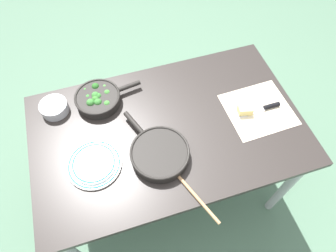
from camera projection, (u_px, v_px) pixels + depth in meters
name	position (u px, v px, depth m)	size (l,w,h in m)	color
ground_plane	(168.00, 185.00, 2.11)	(14.00, 14.00, 0.00)	#51755B
dining_table_red	(168.00, 137.00, 1.54)	(1.33, 0.82, 0.76)	#2D2826
skillet_broccoli	(98.00, 98.00, 1.53)	(0.35, 0.23, 0.07)	black
skillet_eggs	(159.00, 153.00, 1.36)	(0.27, 0.40, 0.06)	black
wooden_spoon	(180.00, 180.00, 1.32)	(0.17, 0.38, 0.02)	tan
parchment_sheet	(258.00, 109.00, 1.53)	(0.33, 0.31, 0.00)	beige
grater_knife	(264.00, 108.00, 1.52)	(0.24, 0.03, 0.02)	silver
cheese_block	(245.00, 110.00, 1.50)	(0.08, 0.06, 0.04)	#EFD67A
dinner_plate_stack	(94.00, 164.00, 1.35)	(0.25, 0.25, 0.03)	white
prep_bowl_steel	(54.00, 108.00, 1.50)	(0.14, 0.14, 0.05)	#B7B7BC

